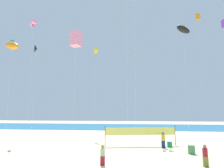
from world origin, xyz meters
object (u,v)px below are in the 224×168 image
beachgoer_mustard_shirt (163,139)px  kite_black_delta (36,49)px  kite_yellow_delta (95,51)px  beachgoer_maroon_shirt (205,155)px  kite_orange_box (198,17)px  kite_orange_inflatable (12,45)px  kite_white_diamond (134,6)px  kite_black_inflatable (183,30)px  trash_barrel (191,150)px  kite_pink_tube (33,23)px  beachgoer_sage_shirt (103,154)px  folding_beach_chair (170,146)px  volleyball_net (141,132)px  kite_pink_box (76,39)px  beach_handbag (164,150)px

beachgoer_mustard_shirt → kite_black_delta: (-17.95, 3.85, 12.59)m
kite_yellow_delta → kite_black_delta: (-8.04, -5.79, -1.26)m
beachgoer_maroon_shirt → kite_orange_box: (6.69, 18.53, 20.21)m
kite_orange_inflatable → kite_orange_box: bearing=29.9°
kite_orange_inflatable → kite_white_diamond: bearing=18.1°
kite_black_inflatable → kite_black_delta: 21.12m
beachgoer_mustard_shirt → beachgoer_maroon_shirt: beachgoer_mustard_shirt is taller
trash_barrel → kite_black_delta: 25.01m
kite_white_diamond → kite_yellow_delta: bearing=129.3°
kite_black_delta → kite_pink_tube: (0.61, -2.21, 3.06)m
beachgoer_sage_shirt → trash_barrel: bearing=-65.8°
kite_white_diamond → kite_orange_box: bearing=41.1°
folding_beach_chair → kite_black_inflatable: bearing=45.0°
folding_beach_chair → kite_orange_inflatable: kite_orange_inflatable is taller
beachgoer_sage_shirt → volleyball_net: 9.21m
beachgoer_maroon_shirt → kite_black_inflatable: size_ratio=0.12×
kite_black_inflatable → kite_orange_inflatable: (-19.58, -2.55, -2.11)m
trash_barrel → kite_pink_box: size_ratio=0.07×
kite_yellow_delta → kite_white_diamond: 11.39m
beachgoer_mustard_shirt → kite_black_inflatable: size_ratio=0.13×
kite_black_inflatable → kite_pink_tube: 20.36m
beachgoer_sage_shirt → kite_pink_tube: 21.57m
beachgoer_sage_shirt → kite_orange_box: size_ratio=0.07×
kite_yellow_delta → beach_handbag: bearing=-50.0°
beach_handbag → kite_pink_tube: (-17.13, 3.57, 16.48)m
trash_barrel → kite_pink_box: 15.86m
beachgoer_mustard_shirt → beachgoer_maroon_shirt: bearing=136.8°
volleyball_net → kite_orange_inflatable: bearing=-163.1°
volleyball_net → kite_black_inflatable: (5.14, -1.83, 12.00)m
folding_beach_chair → beach_handbag: 0.99m
folding_beach_chair → volleyball_net: size_ratio=0.10×
kite_orange_box → volleyball_net: bearing=-137.2°
volleyball_net → kite_black_inflatable: size_ratio=0.60×
kite_pink_box → kite_orange_inflatable: kite_orange_inflatable is taller
kite_black_delta → kite_white_diamond: (14.94, -2.65, 4.56)m
beachgoer_sage_shirt → volleyball_net: (3.32, 8.55, 0.79)m
beachgoer_maroon_shirt → kite_yellow_delta: kite_yellow_delta is taller
kite_pink_tube → kite_pink_box: bearing=-38.8°
kite_white_diamond → volleyball_net: bearing=-19.2°
volleyball_net → kite_black_inflatable: 13.19m
kite_yellow_delta → kite_black_delta: size_ratio=1.09×
beachgoer_sage_shirt → kite_pink_box: bearing=45.8°
kite_orange_box → kite_black_inflatable: (-6.08, -12.24, -7.45)m
trash_barrel → kite_black_delta: size_ratio=0.06×
beach_handbag → beachgoer_mustard_shirt: bearing=83.6°
folding_beach_chair → kite_yellow_delta: 20.83m
beach_handbag → kite_black_inflatable: size_ratio=0.02×
kite_pink_box → folding_beach_chair: bearing=21.6°
kite_yellow_delta → kite_pink_box: size_ratio=1.28×
beachgoer_sage_shirt → kite_black_delta: bearing=40.4°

